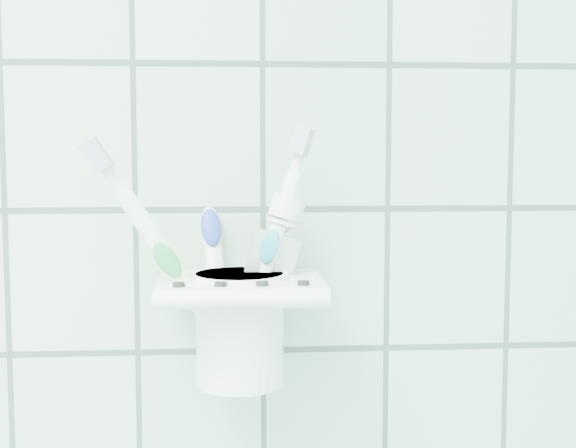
{
  "coord_description": "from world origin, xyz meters",
  "views": [
    {
      "loc": [
        0.65,
        0.59,
        1.41
      ],
      "look_at": [
        0.69,
        1.1,
        1.36
      ],
      "focal_mm": 50.0,
      "sensor_mm": 36.0,
      "label": 1
    }
  ],
  "objects_px": {
    "toothbrush_pink": "(246,237)",
    "toothpaste_tube": "(240,266)",
    "cup": "(240,323)",
    "toothbrush_blue": "(225,227)",
    "toothbrush_orange": "(235,244)",
    "holder_bracket": "(241,289)"
  },
  "relations": [
    {
      "from": "toothbrush_pink",
      "to": "toothbrush_blue",
      "type": "height_order",
      "value": "toothbrush_blue"
    },
    {
      "from": "toothpaste_tube",
      "to": "toothbrush_orange",
      "type": "bearing_deg",
      "value": -135.76
    },
    {
      "from": "toothbrush_pink",
      "to": "toothpaste_tube",
      "type": "xyz_separation_m",
      "value": [
        -0.0,
        0.02,
        -0.02
      ]
    },
    {
      "from": "toothbrush_blue",
      "to": "holder_bracket",
      "type": "bearing_deg",
      "value": -32.44
    },
    {
      "from": "toothbrush_blue",
      "to": "toothpaste_tube",
      "type": "height_order",
      "value": "toothbrush_blue"
    },
    {
      "from": "toothbrush_pink",
      "to": "toothbrush_orange",
      "type": "xyz_separation_m",
      "value": [
        -0.01,
        0.02,
        -0.01
      ]
    },
    {
      "from": "cup",
      "to": "toothpaste_tube",
      "type": "height_order",
      "value": "toothpaste_tube"
    },
    {
      "from": "holder_bracket",
      "to": "cup",
      "type": "relative_size",
      "value": 1.43
    },
    {
      "from": "cup",
      "to": "toothbrush_orange",
      "type": "xyz_separation_m",
      "value": [
        -0.0,
        0.01,
        0.06
      ]
    },
    {
      "from": "toothbrush_blue",
      "to": "toothbrush_orange",
      "type": "bearing_deg",
      "value": 22.22
    },
    {
      "from": "holder_bracket",
      "to": "toothbrush_blue",
      "type": "height_order",
      "value": "toothbrush_blue"
    },
    {
      "from": "cup",
      "to": "toothbrush_pink",
      "type": "relative_size",
      "value": 0.43
    },
    {
      "from": "toothbrush_blue",
      "to": "toothbrush_orange",
      "type": "height_order",
      "value": "toothbrush_blue"
    },
    {
      "from": "toothbrush_orange",
      "to": "cup",
      "type": "bearing_deg",
      "value": -34.53
    },
    {
      "from": "toothbrush_blue",
      "to": "toothbrush_orange",
      "type": "relative_size",
      "value": 1.12
    },
    {
      "from": "cup",
      "to": "toothpaste_tube",
      "type": "relative_size",
      "value": 0.58
    },
    {
      "from": "cup",
      "to": "toothbrush_pink",
      "type": "xyz_separation_m",
      "value": [
        0.0,
        -0.01,
        0.06
      ]
    },
    {
      "from": "toothbrush_pink",
      "to": "toothbrush_orange",
      "type": "distance_m",
      "value": 0.02
    },
    {
      "from": "cup",
      "to": "toothbrush_pink",
      "type": "distance_m",
      "value": 0.07
    },
    {
      "from": "toothpaste_tube",
      "to": "toothbrush_blue",
      "type": "bearing_deg",
      "value": -147.29
    },
    {
      "from": "toothbrush_pink",
      "to": "cup",
      "type": "bearing_deg",
      "value": 112.15
    },
    {
      "from": "cup",
      "to": "toothbrush_blue",
      "type": "distance_m",
      "value": 0.07
    }
  ]
}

